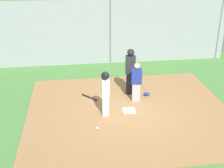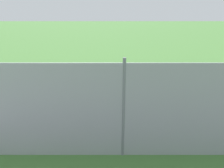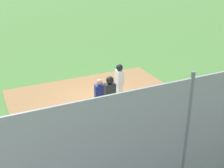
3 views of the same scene
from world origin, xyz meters
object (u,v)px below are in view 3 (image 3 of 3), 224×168
baseball (117,89)px  runner (119,80)px  home_plate (102,104)px  baseball_bat (145,110)px  umpire (110,99)px  catcher_mask (91,121)px  catcher (100,97)px

baseball → runner: bearing=-112.0°
runner → baseball: bearing=-110.4°
home_plate → baseball: size_ratio=5.95×
baseball_bat → umpire: bearing=-123.8°
runner → baseball: runner is taller
runner → catcher_mask: 2.35m
catcher → baseball_bat: (1.75, -0.44, -0.74)m
home_plate → baseball_bat: bearing=-42.4°
home_plate → baseball_bat: size_ratio=0.55×
home_plate → baseball_bat: 1.82m
catcher → baseball: catcher is taller
runner → home_plate: bearing=10.5°
home_plate → baseball: (1.24, 1.06, 0.03)m
catcher → baseball_bat: size_ratio=1.87×
runner → baseball: size_ratio=21.49×
catcher → catcher_mask: (-0.51, -0.36, -0.71)m
baseball → catcher: bearing=-131.8°
catcher → umpire: bearing=-161.4°
umpire → runner: 1.96m
home_plate → baseball: 1.63m
baseball_bat → baseball: 2.29m
catcher_mask → baseball: (2.16, 2.20, -0.02)m
home_plate → catcher: bearing=-117.7°
umpire → catcher_mask: umpire is taller
umpire → baseball_bat: 1.91m
runner → umpire: bearing=55.4°
home_plate → baseball: baseball is taller
umpire → home_plate: bearing=-3.7°
umpire → baseball_bat: size_ratio=2.29×
baseball_bat → baseball: size_ratio=10.90×
umpire → baseball_bat: umpire is taller
umpire → baseball_bat: bearing=-74.6°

